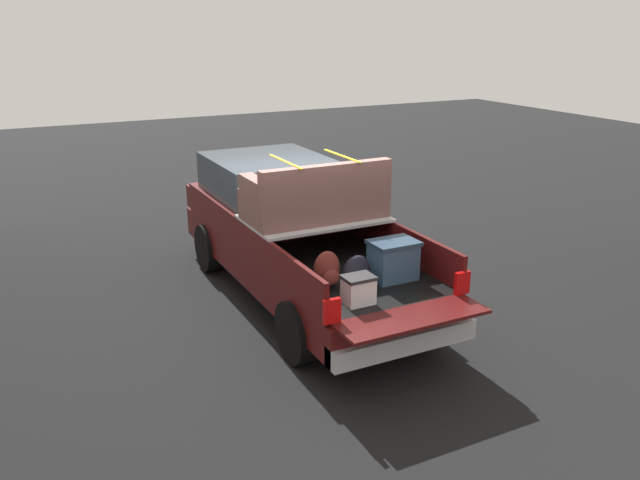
{
  "coord_description": "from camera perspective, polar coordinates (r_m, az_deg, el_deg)",
  "views": [
    {
      "loc": [
        -8.28,
        3.9,
        4.0
      ],
      "look_at": [
        -0.6,
        0.0,
        1.1
      ],
      "focal_mm": 36.6,
      "sensor_mm": 36.0,
      "label": 1
    }
  ],
  "objects": [
    {
      "name": "pickup_truck",
      "position": [
        9.96,
        -2.52,
        0.94
      ],
      "size": [
        6.05,
        2.06,
        2.23
      ],
      "color": "#470F0F",
      "rests_on": "ground_plane"
    },
    {
      "name": "ground_plane",
      "position": [
        9.99,
        -1.56,
        -5.01
      ],
      "size": [
        40.0,
        40.0,
        0.0
      ],
      "primitive_type": "plane",
      "color": "black"
    }
  ]
}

